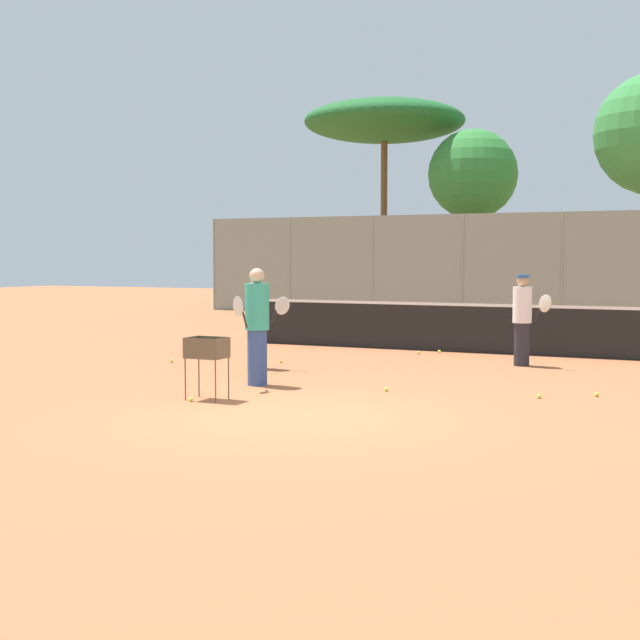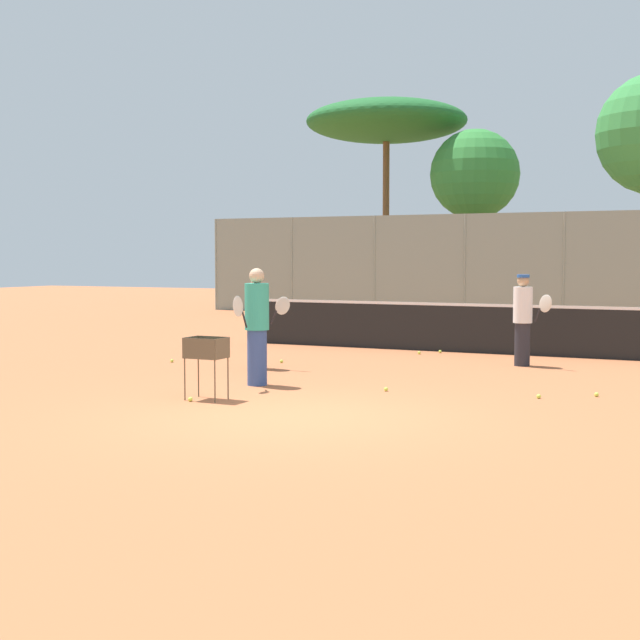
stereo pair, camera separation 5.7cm
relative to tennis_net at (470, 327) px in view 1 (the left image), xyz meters
The scene contains 18 objects.
ground_plane 8.56m from the tennis_net, 90.00° to the right, with size 80.00×80.00×0.00m, color #B7663D.
tennis_net is the anchor object (origin of this frame).
back_fence 11.26m from the tennis_net, 90.00° to the left, with size 26.84×0.08×3.56m.
tree_2 17.44m from the tennis_net, 105.23° to the left, with size 3.55×3.55×7.14m.
tree_3 19.88m from the tennis_net, 116.66° to the left, with size 6.73×6.73×8.58m.
player_white_outfit 2.42m from the tennis_net, 50.15° to the right, with size 0.84×0.54×1.74m.
player_red_cap 5.19m from the tennis_net, 123.51° to the right, with size 0.90×0.35×1.67m.
player_yellow_shirt 6.50m from the tennis_net, 106.00° to the right, with size 0.39×0.96×1.89m.
ball_cart 8.01m from the tennis_net, 102.39° to the right, with size 0.56×0.41×0.91m.
tennis_ball_0 1.29m from the tennis_net, 140.12° to the right, with size 0.07×0.07×0.07m, color #D1E54C.
tennis_ball_1 6.27m from the tennis_net, 65.21° to the right, with size 0.07×0.07×0.07m, color #D1E54C.
tennis_ball_3 5.99m from the tennis_net, 86.76° to the right, with size 0.07×0.07×0.07m, color #D1E54C.
tennis_ball_4 0.84m from the tennis_net, 151.22° to the right, with size 0.07×0.07×0.07m, color #D1E54C.
tennis_ball_5 6.44m from the tennis_net, 138.87° to the right, with size 0.07×0.07×0.07m, color #D1E54C.
tennis_ball_6 4.44m from the tennis_net, 130.06° to the right, with size 0.07×0.07×0.07m, color #D1E54C.
tennis_ball_7 8.30m from the tennis_net, 102.94° to the right, with size 0.07×0.07×0.07m, color #D1E54C.
tennis_ball_8 6.16m from the tennis_net, 56.77° to the right, with size 0.07×0.07×0.07m, color #D1E54C.
parked_car 15.85m from the tennis_net, 93.46° to the left, with size 4.20×1.70×1.60m.
Camera 1 is at (5.17, -10.22, 2.07)m, focal length 50.00 mm.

